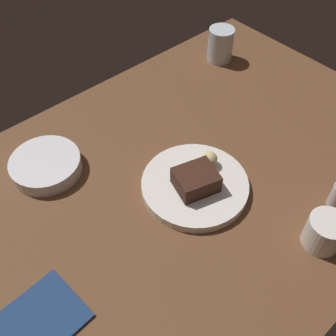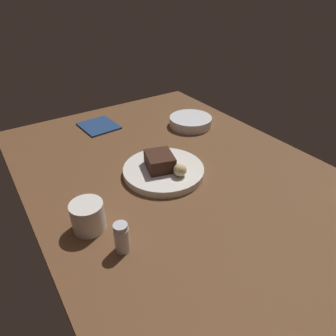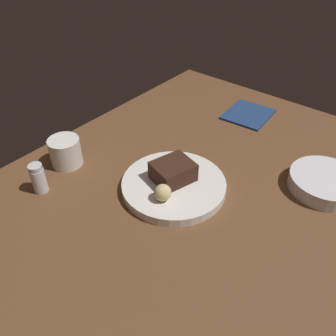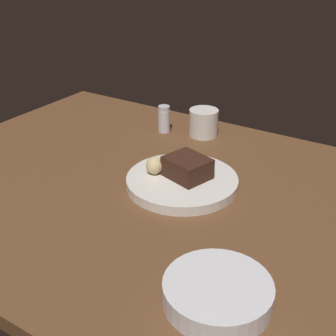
{
  "view_description": "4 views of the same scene",
  "coord_description": "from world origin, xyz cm",
  "px_view_note": "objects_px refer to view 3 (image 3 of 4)",
  "views": [
    {
      "loc": [
        44.26,
        42.01,
        74.13
      ],
      "look_at": [
        5.09,
        -2.24,
        6.65
      ],
      "focal_mm": 43.0,
      "sensor_mm": 36.0,
      "label": 1
    },
    {
      "loc": [
        -60.15,
        44.0,
        53.95
      ],
      "look_at": [
        -0.48,
        4.29,
        6.76
      ],
      "focal_mm": 32.32,
      "sensor_mm": 36.0,
      "label": 2
    },
    {
      "loc": [
        -45.6,
        -33.59,
        57.58
      ],
      "look_at": [
        4.01,
        6.82,
        6.76
      ],
      "focal_mm": 37.73,
      "sensor_mm": 36.0,
      "label": 3
    },
    {
      "loc": [
        45.37,
        -69.14,
        51.43
      ],
      "look_at": [
        0.16,
        1.97,
        7.54
      ],
      "focal_mm": 48.44,
      "sensor_mm": 36.0,
      "label": 4
    }
  ],
  "objects_px": {
    "dessert_plate": "(174,185)",
    "bread_roll": "(163,193)",
    "side_bowl": "(325,183)",
    "folded_napkin": "(248,114)",
    "chocolate_cake_slice": "(173,171)",
    "salt_shaker": "(38,178)",
    "coffee_cup": "(65,152)"
  },
  "relations": [
    {
      "from": "dessert_plate",
      "to": "bread_roll",
      "type": "xyz_separation_m",
      "value": [
        -0.06,
        -0.02,
        0.03
      ]
    },
    {
      "from": "side_bowl",
      "to": "folded_napkin",
      "type": "relative_size",
      "value": 1.13
    },
    {
      "from": "chocolate_cake_slice",
      "to": "bread_roll",
      "type": "xyz_separation_m",
      "value": [
        -0.07,
        -0.03,
        -0.0
      ]
    },
    {
      "from": "side_bowl",
      "to": "folded_napkin",
      "type": "height_order",
      "value": "side_bowl"
    },
    {
      "from": "dessert_plate",
      "to": "bread_roll",
      "type": "relative_size",
      "value": 6.39
    },
    {
      "from": "salt_shaker",
      "to": "side_bowl",
      "type": "height_order",
      "value": "salt_shaker"
    },
    {
      "from": "dessert_plate",
      "to": "bread_roll",
      "type": "bearing_deg",
      "value": -164.32
    },
    {
      "from": "folded_napkin",
      "to": "side_bowl",
      "type": "bearing_deg",
      "value": -122.14
    },
    {
      "from": "coffee_cup",
      "to": "dessert_plate",
      "type": "bearing_deg",
      "value": -70.68
    },
    {
      "from": "side_bowl",
      "to": "coffee_cup",
      "type": "xyz_separation_m",
      "value": [
        -0.31,
        0.54,
        0.02
      ]
    },
    {
      "from": "bread_roll",
      "to": "coffee_cup",
      "type": "relative_size",
      "value": 0.49
    },
    {
      "from": "dessert_plate",
      "to": "salt_shaker",
      "type": "relative_size",
      "value": 3.28
    },
    {
      "from": "dessert_plate",
      "to": "bread_roll",
      "type": "distance_m",
      "value": 0.07
    },
    {
      "from": "dessert_plate",
      "to": "chocolate_cake_slice",
      "type": "relative_size",
      "value": 2.73
    },
    {
      "from": "chocolate_cake_slice",
      "to": "coffee_cup",
      "type": "height_order",
      "value": "coffee_cup"
    },
    {
      "from": "side_bowl",
      "to": "chocolate_cake_slice",
      "type": "bearing_deg",
      "value": 127.67
    },
    {
      "from": "bread_roll",
      "to": "side_bowl",
      "type": "height_order",
      "value": "bread_roll"
    },
    {
      "from": "dessert_plate",
      "to": "chocolate_cake_slice",
      "type": "height_order",
      "value": "chocolate_cake_slice"
    },
    {
      "from": "bread_roll",
      "to": "side_bowl",
      "type": "distance_m",
      "value": 0.38
    },
    {
      "from": "bread_roll",
      "to": "dessert_plate",
      "type": "bearing_deg",
      "value": 15.68
    },
    {
      "from": "dessert_plate",
      "to": "side_bowl",
      "type": "relative_size",
      "value": 1.47
    },
    {
      "from": "chocolate_cake_slice",
      "to": "folded_napkin",
      "type": "bearing_deg",
      "value": 3.6
    },
    {
      "from": "chocolate_cake_slice",
      "to": "coffee_cup",
      "type": "bearing_deg",
      "value": 111.3
    },
    {
      "from": "salt_shaker",
      "to": "folded_napkin",
      "type": "bearing_deg",
      "value": -18.16
    },
    {
      "from": "folded_napkin",
      "to": "salt_shaker",
      "type": "bearing_deg",
      "value": 161.84
    },
    {
      "from": "chocolate_cake_slice",
      "to": "folded_napkin",
      "type": "xyz_separation_m",
      "value": [
        0.4,
        0.03,
        -0.04
      ]
    },
    {
      "from": "salt_shaker",
      "to": "side_bowl",
      "type": "bearing_deg",
      "value": -50.21
    },
    {
      "from": "salt_shaker",
      "to": "chocolate_cake_slice",
      "type": "bearing_deg",
      "value": -47.75
    },
    {
      "from": "side_bowl",
      "to": "salt_shaker",
      "type": "bearing_deg",
      "value": 129.79
    },
    {
      "from": "chocolate_cake_slice",
      "to": "folded_napkin",
      "type": "height_order",
      "value": "chocolate_cake_slice"
    },
    {
      "from": "bread_roll",
      "to": "salt_shaker",
      "type": "xyz_separation_m",
      "value": [
        -0.14,
        0.25,
        -0.0
      ]
    },
    {
      "from": "chocolate_cake_slice",
      "to": "salt_shaker",
      "type": "distance_m",
      "value": 0.3
    }
  ]
}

